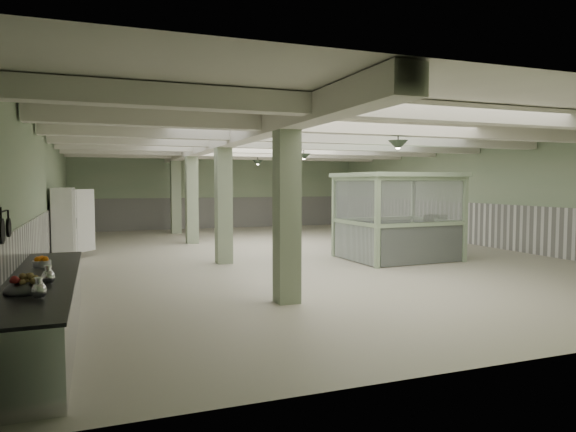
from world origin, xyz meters
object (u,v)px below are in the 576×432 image
object	(u,v)px
walkin_cooler	(65,226)
filing_cabinet	(435,235)
guard_booth	(397,201)
prep_counter	(41,309)

from	to	relation	value
walkin_cooler	filing_cabinet	bearing A→B (deg)	-14.56
walkin_cooler	guard_booth	xyz separation A→B (m)	(9.03, -3.02, 0.72)
walkin_cooler	guard_booth	size ratio (longest dim) A/B	0.67
walkin_cooler	filing_cabinet	xyz separation A→B (m)	(10.57, -2.75, -0.36)
walkin_cooler	filing_cabinet	world-z (taller)	walkin_cooler
guard_booth	filing_cabinet	world-z (taller)	guard_booth
filing_cabinet	walkin_cooler	bearing A→B (deg)	148.23
prep_counter	filing_cabinet	distance (m)	11.74
prep_counter	walkin_cooler	size ratio (longest dim) A/B	2.49
prep_counter	walkin_cooler	bearing A→B (deg)	90.60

